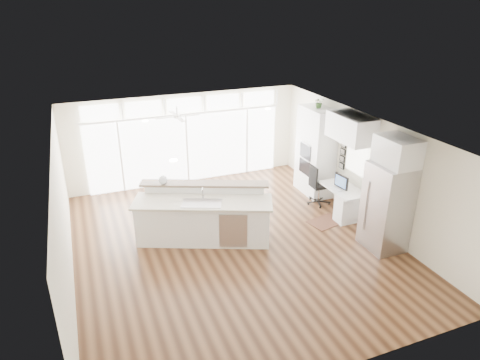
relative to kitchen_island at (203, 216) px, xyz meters
name	(u,v)px	position (x,y,z in m)	size (l,w,h in m)	color
floor	(234,244)	(0.59, -0.40, -0.63)	(7.00, 8.00, 0.02)	#3C2212
ceiling	(233,132)	(0.59, -0.40, 2.08)	(7.00, 8.00, 0.02)	white
wall_back	(186,139)	(0.59, 3.60, 0.73)	(7.00, 0.04, 2.70)	white
wall_front	(335,302)	(0.59, -4.40, 0.73)	(7.00, 0.04, 2.70)	white
wall_left	(63,219)	(-2.91, -0.40, 0.73)	(0.04, 8.00, 2.70)	white
wall_right	(365,169)	(4.09, -0.40, 0.73)	(0.04, 8.00, 2.70)	white
glass_wall	(187,149)	(0.59, 3.54, 0.43)	(5.80, 0.06, 2.08)	white
transom_row	(184,105)	(0.59, 3.54, 1.76)	(5.90, 0.06, 0.40)	white
desk_window	(357,157)	(4.05, -0.10, 0.93)	(0.04, 0.85, 0.85)	white
ceiling_fan	(177,113)	(0.09, 2.40, 1.86)	(1.16, 1.16, 0.32)	white
recessed_lights	(229,130)	(0.59, -0.20, 2.06)	(3.40, 3.00, 0.02)	white
oven_cabinet	(316,151)	(3.76, 1.40, 0.63)	(0.64, 1.20, 2.50)	white
desk_nook	(342,201)	(3.72, -0.10, -0.24)	(0.72, 1.30, 0.76)	white
upper_cabinets	(351,128)	(3.76, -0.10, 1.73)	(0.64, 1.30, 0.64)	white
refrigerator	(387,207)	(3.70, -1.75, 0.38)	(0.76, 0.90, 2.00)	#B5B5BA
fridge_cabinet	(397,151)	(3.76, -1.75, 1.68)	(0.64, 0.90, 0.60)	white
framed_photos	(343,155)	(4.05, 0.52, 0.78)	(0.06, 0.22, 0.80)	black
kitchen_island	(203,216)	(0.00, 0.00, 0.00)	(3.15, 1.18, 1.25)	white
rug	(325,222)	(3.12, -0.32, -0.62)	(0.83, 0.60, 0.01)	black
office_chair	(319,185)	(3.50, 0.67, -0.07)	(0.58, 0.54, 1.12)	black
fishbowl	(163,180)	(-0.72, 0.74, 0.73)	(0.21, 0.21, 0.21)	silver
monitor	(341,181)	(3.64, -0.10, 0.33)	(0.08, 0.47, 0.39)	black
keyboard	(335,189)	(3.47, -0.10, 0.14)	(0.11, 0.30, 0.02)	white
potted_plant	(319,103)	(3.76, 1.40, 1.99)	(0.27, 0.30, 0.24)	#396129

